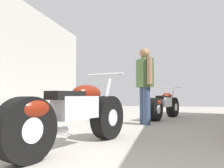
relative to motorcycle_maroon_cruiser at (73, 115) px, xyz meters
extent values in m
plane|color=#A8A399|center=(0.47, 1.79, -0.42)|extent=(19.14, 19.14, 0.00)
cube|color=#B7B5AD|center=(-2.46, 1.79, 1.14)|extent=(0.08, 8.77, 3.12)
cylinder|color=black|center=(0.26, 0.75, -0.10)|extent=(0.40, 0.68, 0.66)
cylinder|color=silver|center=(0.26, 0.75, -0.10)|extent=(0.27, 0.30, 0.25)
cylinder|color=black|center=(-0.22, -0.66, -0.10)|extent=(0.40, 0.68, 0.66)
cylinder|color=silver|center=(-0.22, -0.66, -0.10)|extent=(0.27, 0.30, 0.25)
cube|color=silver|center=(0.02, 0.04, 0.09)|extent=(0.44, 0.70, 0.29)
ellipsoid|color=maroon|center=(0.09, 0.26, 0.27)|extent=(0.42, 0.59, 0.23)
cube|color=black|center=(-0.04, -0.13, 0.24)|extent=(0.37, 0.54, 0.10)
ellipsoid|color=maroon|center=(-0.21, -0.61, 0.11)|extent=(0.40, 0.51, 0.25)
cylinder|color=silver|center=(0.24, 0.71, 0.21)|extent=(0.13, 0.26, 0.59)
cylinder|color=silver|center=(0.23, 0.67, 0.56)|extent=(0.61, 0.24, 0.04)
cylinder|color=silver|center=(-0.22, -0.20, -0.20)|extent=(0.27, 0.56, 0.09)
cylinder|color=black|center=(1.38, 4.64, -0.12)|extent=(0.41, 0.63, 0.60)
cylinder|color=silver|center=(1.38, 4.64, -0.12)|extent=(0.29, 0.29, 0.23)
cylinder|color=black|center=(0.88, 3.37, -0.12)|extent=(0.41, 0.63, 0.60)
cylinder|color=silver|center=(0.88, 3.37, -0.12)|extent=(0.29, 0.29, 0.23)
cube|color=silver|center=(1.13, 4.01, 0.04)|extent=(0.43, 0.64, 0.26)
ellipsoid|color=maroon|center=(1.21, 4.20, 0.21)|extent=(0.41, 0.54, 0.21)
cube|color=black|center=(1.07, 3.85, 0.19)|extent=(0.36, 0.49, 0.09)
ellipsoid|color=maroon|center=(0.90, 3.42, 0.06)|extent=(0.38, 0.47, 0.23)
cylinder|color=silver|center=(1.37, 4.61, 0.16)|extent=(0.13, 0.24, 0.55)
cylinder|color=silver|center=(1.35, 4.57, 0.48)|extent=(0.55, 0.24, 0.03)
cylinder|color=silver|center=(0.91, 3.79, -0.21)|extent=(0.27, 0.51, 0.08)
cylinder|color=#384766|center=(0.64, 2.71, 0.00)|extent=(0.22, 0.22, 0.85)
cylinder|color=#384766|center=(0.73, 2.52, 0.00)|extent=(0.22, 0.22, 0.85)
cube|color=#476638|center=(0.68, 2.62, 0.75)|extent=(0.44, 0.54, 0.65)
cylinder|color=#9E7051|center=(0.55, 2.88, 0.78)|extent=(0.16, 0.16, 0.60)
cylinder|color=#9E7051|center=(0.81, 2.35, 0.78)|extent=(0.16, 0.16, 0.60)
sphere|color=#9E7051|center=(0.68, 2.62, 1.22)|extent=(0.24, 0.24, 0.24)
camera|label=1|loc=(1.09, -2.68, 0.24)|focal=36.54mm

